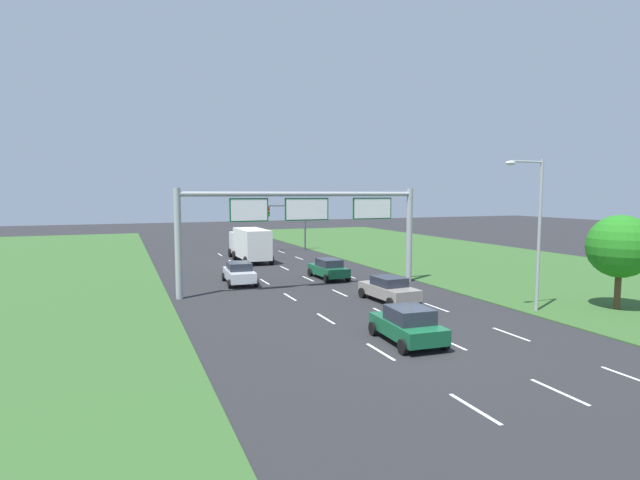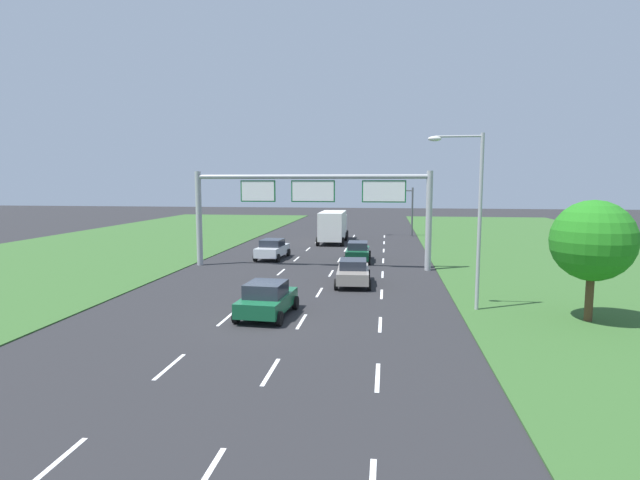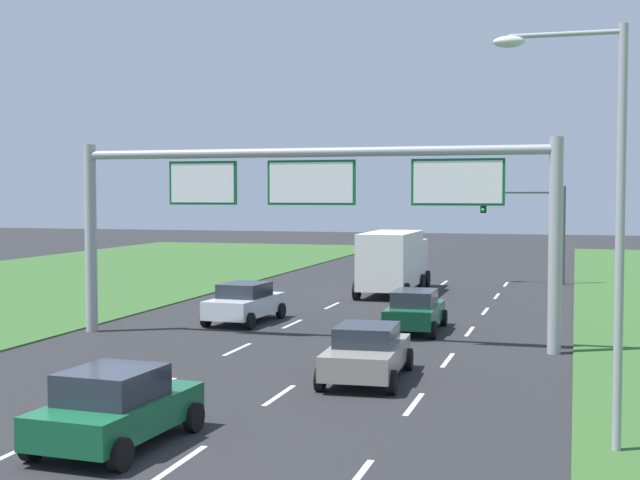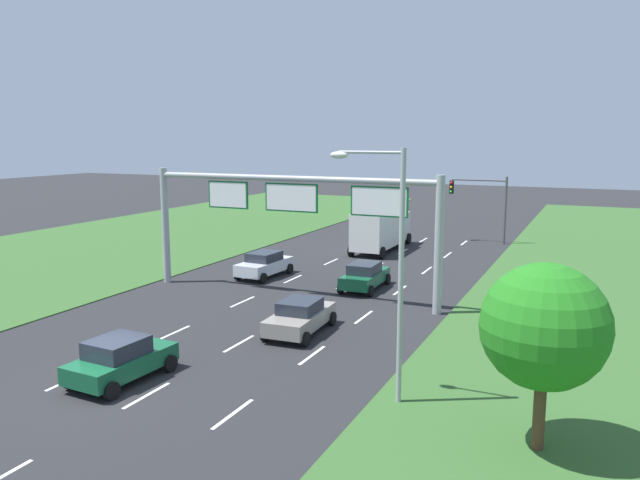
% 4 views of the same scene
% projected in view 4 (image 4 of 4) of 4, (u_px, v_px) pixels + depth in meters
% --- Properties ---
extents(ground_plane, '(200.00, 200.00, 0.00)m').
position_uv_depth(ground_plane, '(108.00, 387.00, 22.28)').
color(ground_plane, '#262628').
extents(lane_dashes_inner_left, '(0.14, 56.40, 0.01)m').
position_uv_depth(lane_dashes_inner_left, '(211.00, 316.00, 31.07)').
color(lane_dashes_inner_left, white).
rests_on(lane_dashes_inner_left, ground_plane).
extents(lane_dashes_inner_right, '(0.14, 56.40, 0.01)m').
position_uv_depth(lane_dashes_inner_right, '(273.00, 325.00, 29.64)').
color(lane_dashes_inner_right, white).
rests_on(lane_dashes_inner_right, ground_plane).
extents(lane_dashes_slip, '(0.14, 56.40, 0.01)m').
position_uv_depth(lane_dashes_slip, '(340.00, 334.00, 28.21)').
color(lane_dashes_slip, white).
rests_on(lane_dashes_slip, ground_plane).
extents(car_near_red, '(2.40, 4.15, 1.63)m').
position_uv_depth(car_near_red, '(121.00, 359.00, 22.77)').
color(car_near_red, '#145633').
rests_on(car_near_red, ground_plane).
extents(car_lead_silver, '(2.32, 4.48, 1.54)m').
position_uv_depth(car_lead_silver, '(300.00, 316.00, 28.31)').
color(car_lead_silver, gray).
rests_on(car_lead_silver, ground_plane).
extents(car_mid_lane, '(2.10, 4.34, 1.56)m').
position_uv_depth(car_mid_lane, '(365.00, 276.00, 36.48)').
color(car_mid_lane, '#145633').
rests_on(car_mid_lane, ground_plane).
extents(car_far_ahead, '(2.30, 4.37, 1.60)m').
position_uv_depth(car_far_ahead, '(264.00, 264.00, 39.70)').
color(car_far_ahead, silver).
rests_on(car_far_ahead, ground_plane).
extents(box_truck, '(2.74, 8.26, 3.22)m').
position_uv_depth(box_truck, '(381.00, 229.00, 48.67)').
color(box_truck, silver).
rests_on(box_truck, ground_plane).
extents(sign_gantry, '(17.24, 0.44, 7.00)m').
position_uv_depth(sign_gantry, '(292.00, 209.00, 34.01)').
color(sign_gantry, '#9EA0A5').
rests_on(sign_gantry, ground_plane).
extents(traffic_light_mast, '(4.76, 0.49, 5.60)m').
position_uv_depth(traffic_light_mast, '(482.00, 197.00, 51.94)').
color(traffic_light_mast, '#47494F').
rests_on(traffic_light_mast, ground_plane).
extents(street_lamp, '(2.61, 0.32, 8.50)m').
position_uv_depth(street_lamp, '(390.00, 254.00, 20.28)').
color(street_lamp, '#9EA0A5').
rests_on(street_lamp, ground_plane).
extents(roadside_tree_near, '(3.56, 3.56, 5.45)m').
position_uv_depth(roadside_tree_near, '(544.00, 327.00, 17.22)').
color(roadside_tree_near, '#513823').
rests_on(roadside_tree_near, ground_plane).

